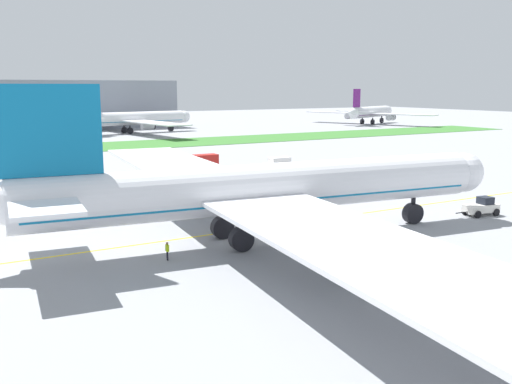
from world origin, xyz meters
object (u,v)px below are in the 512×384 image
Objects in this scene: ground_crew_wingwalker_port at (167,249)px; service_truck_fuel_bowser at (277,165)px; parked_airliner_far_left at (133,119)px; service_truck_baggage_loader at (203,163)px; airliner_foreground at (258,190)px; pushback_tug at (482,207)px; parked_airliner_far_centre at (370,112)px; service_truck_catering_van at (39,186)px.

service_truck_fuel_bowser is at bearing 47.16° from ground_crew_wingwalker_port.
ground_crew_wingwalker_port is 54.39m from service_truck_fuel_bowser.
service_truck_baggage_loader is at bearing -100.78° from parked_airliner_far_left.
airliner_foreground is at bearing 8.36° from ground_crew_wingwalker_port.
ground_crew_wingwalker_port is at bearing -132.84° from service_truck_fuel_bowser.
airliner_foreground is at bearing 173.84° from pushback_tug.
pushback_tug is 178.42m from parked_airliner_far_centre.
service_truck_fuel_bowser is at bearing 3.03° from service_truck_catering_van.
pushback_tug is at bearing -6.16° from airliner_foreground.
service_truck_fuel_bowser is 0.82× the size of service_truck_catering_van.
airliner_foreground is at bearing -134.35° from parked_airliner_far_centre.
parked_airliner_far_left is (4.23, 146.37, 3.86)m from pushback_tug.
ground_crew_wingwalker_port is at bearing -83.17° from service_truck_catering_van.
parked_airliner_far_left is at bearing 178.12° from parked_airliner_far_centre.
ground_crew_wingwalker_port is (-10.52, -1.55, -4.35)m from airliner_foreground.
airliner_foreground is 195.46m from parked_airliner_far_centre.
pushback_tug is 3.60× the size of ground_crew_wingwalker_port.
parked_airliner_far_left is 102.43m from parked_airliner_far_centre.
parked_airliner_far_centre is (120.50, 91.87, 3.33)m from service_truck_baggage_loader.
service_truck_catering_van is at bearing 112.59° from airliner_foreground.
service_truck_catering_van is 183.73m from parked_airliner_far_centre.
service_truck_fuel_bowser is (10.34, -9.57, -0.07)m from service_truck_baggage_loader.
ground_crew_wingwalker_port is at bearing -118.32° from service_truck_baggage_loader.
parked_airliner_far_centre is at bearing 42.64° from service_truck_fuel_bowser.
ground_crew_wingwalker_port is (-40.55, 1.70, 0.01)m from pushback_tug.
service_truck_baggage_loader is at bearing 137.19° from service_truck_fuel_bowser.
airliner_foreground is 11.49m from ground_crew_wingwalker_port.
airliner_foreground is 46.73m from service_truck_fuel_bowser.
service_truck_baggage_loader reaches higher than pushback_tug.
parked_airliner_far_centre reaches higher than service_truck_baggage_loader.
pushback_tug is at bearing -91.66° from parked_airliner_far_left.
parked_airliner_far_left is at bearing 79.22° from service_truck_baggage_loader.
service_truck_fuel_bowser is at bearing 94.90° from pushback_tug.
service_truck_fuel_bowser is 0.09× the size of parked_airliner_far_centre.
parked_airliner_far_left is at bearing 88.34° from pushback_tug.
service_truck_catering_van is at bearing -145.65° from parked_airliner_far_centre.
parked_airliner_far_left is at bearing 76.54° from airliner_foreground.
ground_crew_wingwalker_port is 0.28× the size of service_truck_catering_van.
ground_crew_wingwalker_port is at bearing -171.64° from airliner_foreground.
service_truck_fuel_bowser is 0.07× the size of parked_airliner_far_left.
airliner_foreground is at bearing -67.41° from service_truck_catering_van.
ground_crew_wingwalker_port is at bearing -136.16° from parked_airliner_far_centre.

